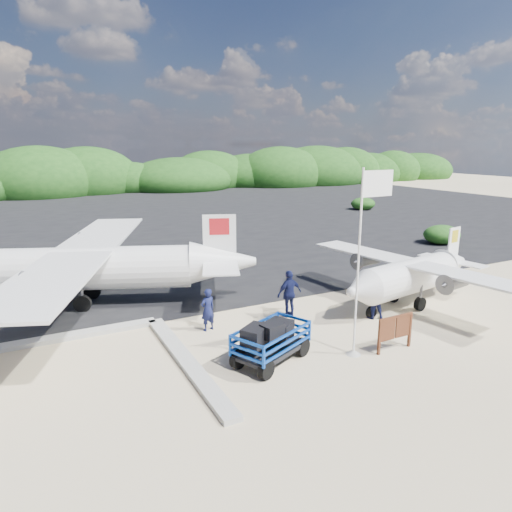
{
  "coord_description": "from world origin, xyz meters",
  "views": [
    {
      "loc": [
        -8.34,
        -10.61,
        6.37
      ],
      "look_at": [
        -0.24,
        5.18,
        2.02
      ],
      "focal_mm": 32.0,
      "sensor_mm": 36.0,
      "label": 1
    }
  ],
  "objects_px": {
    "baggage_cart": "(271,361)",
    "signboard": "(394,350)",
    "crew_b": "(374,298)",
    "crew_a": "(208,310)",
    "aircraft_large": "(360,218)",
    "crew_c": "(289,294)",
    "flagpole": "(353,354)"
  },
  "relations": [
    {
      "from": "baggage_cart",
      "to": "signboard",
      "type": "relative_size",
      "value": 1.79
    },
    {
      "from": "baggage_cart",
      "to": "crew_b",
      "type": "height_order",
      "value": "crew_b"
    },
    {
      "from": "crew_a",
      "to": "baggage_cart",
      "type": "bearing_deg",
      "value": 90.9
    },
    {
      "from": "signboard",
      "to": "aircraft_large",
      "type": "distance_m",
      "value": 27.32
    },
    {
      "from": "baggage_cart",
      "to": "crew_b",
      "type": "distance_m",
      "value": 5.37
    },
    {
      "from": "crew_a",
      "to": "crew_c",
      "type": "height_order",
      "value": "crew_c"
    },
    {
      "from": "signboard",
      "to": "crew_a",
      "type": "distance_m",
      "value": 6.34
    },
    {
      "from": "crew_b",
      "to": "flagpole",
      "type": "bearing_deg",
      "value": 57.26
    },
    {
      "from": "crew_a",
      "to": "flagpole",
      "type": "bearing_deg",
      "value": 116.94
    },
    {
      "from": "crew_c",
      "to": "aircraft_large",
      "type": "relative_size",
      "value": 0.12
    },
    {
      "from": "flagpole",
      "to": "aircraft_large",
      "type": "bearing_deg",
      "value": 49.83
    },
    {
      "from": "signboard",
      "to": "crew_b",
      "type": "bearing_deg",
      "value": 61.46
    },
    {
      "from": "crew_c",
      "to": "signboard",
      "type": "bearing_deg",
      "value": 103.9
    },
    {
      "from": "crew_b",
      "to": "crew_a",
      "type": "bearing_deg",
      "value": 1.96
    },
    {
      "from": "crew_b",
      "to": "crew_c",
      "type": "distance_m",
      "value": 3.15
    },
    {
      "from": "baggage_cart",
      "to": "crew_b",
      "type": "relative_size",
      "value": 1.62
    },
    {
      "from": "crew_b",
      "to": "aircraft_large",
      "type": "bearing_deg",
      "value": -110.28
    },
    {
      "from": "crew_a",
      "to": "crew_b",
      "type": "height_order",
      "value": "crew_b"
    },
    {
      "from": "baggage_cart",
      "to": "crew_c",
      "type": "distance_m",
      "value": 3.93
    },
    {
      "from": "flagpole",
      "to": "crew_a",
      "type": "bearing_deg",
      "value": 130.7
    },
    {
      "from": "signboard",
      "to": "crew_a",
      "type": "height_order",
      "value": "crew_a"
    },
    {
      "from": "flagpole",
      "to": "aircraft_large",
      "type": "relative_size",
      "value": 0.37
    },
    {
      "from": "crew_a",
      "to": "crew_b",
      "type": "bearing_deg",
      "value": 149.81
    },
    {
      "from": "signboard",
      "to": "crew_b",
      "type": "height_order",
      "value": "crew_b"
    },
    {
      "from": "flagpole",
      "to": "crew_c",
      "type": "height_order",
      "value": "flagpole"
    },
    {
      "from": "crew_a",
      "to": "crew_b",
      "type": "distance_m",
      "value": 6.21
    },
    {
      "from": "aircraft_large",
      "to": "flagpole",
      "type": "bearing_deg",
      "value": 71.33
    },
    {
      "from": "crew_a",
      "to": "signboard",
      "type": "bearing_deg",
      "value": 124.02
    },
    {
      "from": "signboard",
      "to": "crew_c",
      "type": "relative_size",
      "value": 0.81
    },
    {
      "from": "flagpole",
      "to": "aircraft_large",
      "type": "height_order",
      "value": "flagpole"
    },
    {
      "from": "flagpole",
      "to": "crew_a",
      "type": "xyz_separation_m",
      "value": [
        -3.33,
        3.87,
        0.76
      ]
    },
    {
      "from": "baggage_cart",
      "to": "crew_b",
      "type": "xyz_separation_m",
      "value": [
        5.14,
        1.36,
        0.8
      ]
    }
  ]
}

